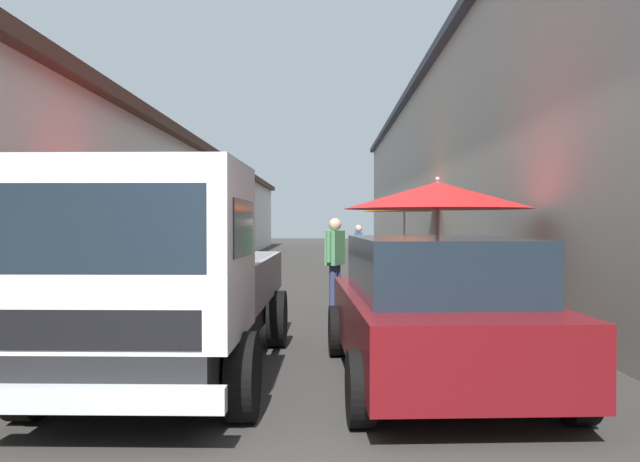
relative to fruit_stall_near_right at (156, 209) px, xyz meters
name	(u,v)px	position (x,y,z in m)	size (l,w,h in m)	color
ground	(314,285)	(6.87, -2.18, -1.78)	(90.00, 90.00, 0.00)	#33302D
building_left_whitewash	(75,209)	(9.12, 4.79, 0.19)	(49.80, 7.50, 3.94)	silver
building_right_concrete	(558,164)	(9.12, -9.15, 1.48)	(49.80, 7.50, 6.52)	#A39E93
fruit_stall_near_right	(156,209)	(0.00, 0.00, 0.00)	(2.28, 2.28, 2.40)	#9E9EA3
fruit_stall_near_left	(437,209)	(-0.02, -4.11, 0.01)	(2.74, 2.74, 2.26)	#9E9EA3
fruit_stall_far_right	(404,213)	(9.06, -4.71, 0.06)	(2.38, 2.38, 2.43)	#9E9EA3
hatchback_car	(434,309)	(-3.04, -3.56, -1.05)	(3.99, 2.08, 1.45)	#600F14
delivery_truck	(158,284)	(-3.55, -0.97, -0.74)	(4.94, 2.01, 2.08)	black
vendor_by_crates	(358,248)	(8.32, -3.37, -0.92)	(0.62, 0.21, 1.52)	#665B4C
vendor_in_shade	(335,257)	(2.18, -2.65, -0.82)	(0.61, 0.37, 1.67)	navy
plastic_stool	(171,290)	(2.61, 0.43, -1.46)	(0.30, 0.30, 0.43)	red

